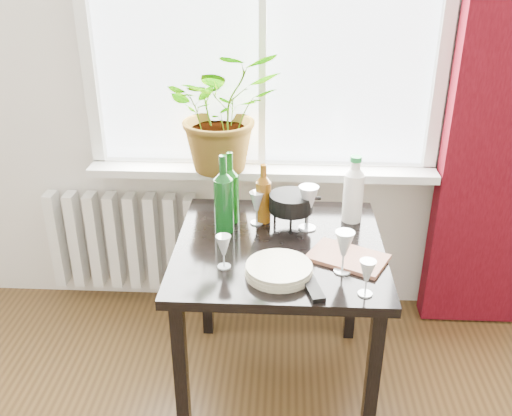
# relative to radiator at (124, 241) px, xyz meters

# --- Properties ---
(window) EXTENTS (1.72, 0.08, 1.62)m
(window) POSITION_rel_radiator_xyz_m (0.75, 0.04, 1.22)
(window) COLOR white
(window) RESTS_ON ground
(windowsill) EXTENTS (1.72, 0.20, 0.04)m
(windowsill) POSITION_rel_radiator_xyz_m (0.75, -0.03, 0.44)
(windowsill) COLOR silver
(windowsill) RESTS_ON ground
(curtain) EXTENTS (0.50, 0.12, 2.56)m
(curtain) POSITION_rel_radiator_xyz_m (1.87, -0.06, 0.92)
(curtain) COLOR #3D050D
(curtain) RESTS_ON ground
(radiator) EXTENTS (0.80, 0.10, 0.55)m
(radiator) POSITION_rel_radiator_xyz_m (0.00, 0.00, 0.00)
(radiator) COLOR white
(radiator) RESTS_ON ground
(table) EXTENTS (0.85, 0.85, 0.74)m
(table) POSITION_rel_radiator_xyz_m (0.85, -0.63, 0.27)
(table) COLOR black
(table) RESTS_ON ground
(potted_plant) EXTENTS (0.64, 0.60, 0.59)m
(potted_plant) POSITION_rel_radiator_xyz_m (0.57, -0.07, 0.76)
(potted_plant) COLOR #23721E
(potted_plant) RESTS_ON windowsill
(wine_bottle_left) EXTENTS (0.09, 0.09, 0.35)m
(wine_bottle_left) POSITION_rel_radiator_xyz_m (0.61, -0.52, 0.53)
(wine_bottle_left) COLOR #0D4314
(wine_bottle_left) RESTS_ON table
(wine_bottle_right) EXTENTS (0.08, 0.08, 0.32)m
(wine_bottle_right) POSITION_rel_radiator_xyz_m (0.63, -0.43, 0.52)
(wine_bottle_right) COLOR #0C410C
(wine_bottle_right) RESTS_ON table
(bottle_amber) EXTENTS (0.08, 0.08, 0.27)m
(bottle_amber) POSITION_rel_radiator_xyz_m (0.77, -0.42, 0.50)
(bottle_amber) COLOR brown
(bottle_amber) RESTS_ON table
(cleaning_bottle) EXTENTS (0.10, 0.10, 0.31)m
(cleaning_bottle) POSITION_rel_radiator_xyz_m (1.17, -0.39, 0.51)
(cleaning_bottle) COLOR white
(cleaning_bottle) RESTS_ON table
(wineglass_front_right) EXTENTS (0.09, 0.09, 0.17)m
(wineglass_front_right) POSITION_rel_radiator_xyz_m (1.09, -0.83, 0.45)
(wineglass_front_right) COLOR silver
(wineglass_front_right) RESTS_ON table
(wineglass_far_right) EXTENTS (0.07, 0.07, 0.14)m
(wineglass_far_right) POSITION_rel_radiator_xyz_m (1.16, -0.97, 0.43)
(wineglass_far_right) COLOR silver
(wineglass_far_right) RESTS_ON table
(wineglass_back_center) EXTENTS (0.11, 0.11, 0.20)m
(wineglass_back_center) POSITION_rel_radiator_xyz_m (0.97, -0.48, 0.46)
(wineglass_back_center) COLOR silver
(wineglass_back_center) RESTS_ON table
(wineglass_back_left) EXTENTS (0.09, 0.09, 0.15)m
(wineglass_back_left) POSITION_rel_radiator_xyz_m (0.75, -0.45, 0.44)
(wineglass_back_left) COLOR silver
(wineglass_back_left) RESTS_ON table
(wineglass_front_left) EXTENTS (0.06, 0.06, 0.14)m
(wineglass_front_left) POSITION_rel_radiator_xyz_m (0.64, -0.82, 0.43)
(wineglass_front_left) COLOR silver
(wineglass_front_left) RESTS_ON table
(plate_stack) EXTENTS (0.33, 0.33, 0.04)m
(plate_stack) POSITION_rel_radiator_xyz_m (0.85, -0.86, 0.38)
(plate_stack) COLOR beige
(plate_stack) RESTS_ON table
(fondue_pot) EXTENTS (0.27, 0.26, 0.15)m
(fondue_pot) POSITION_rel_radiator_xyz_m (0.90, -0.45, 0.43)
(fondue_pot) COLOR black
(fondue_pot) RESTS_ON table
(tv_remote) EXTENTS (0.09, 0.17, 0.02)m
(tv_remote) POSITION_rel_radiator_xyz_m (0.97, -0.96, 0.37)
(tv_remote) COLOR black
(tv_remote) RESTS_ON table
(cutting_board) EXTENTS (0.35, 0.30, 0.02)m
(cutting_board) POSITION_rel_radiator_xyz_m (1.12, -0.73, 0.37)
(cutting_board) COLOR #A36349
(cutting_board) RESTS_ON table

